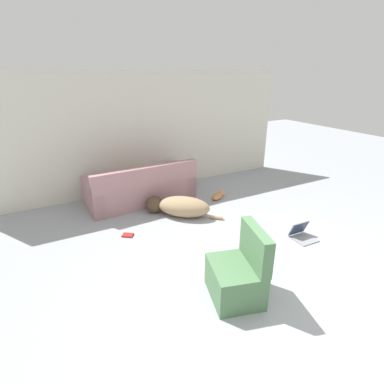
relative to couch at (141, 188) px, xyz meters
name	(u,v)px	position (x,y,z in m)	size (l,w,h in m)	color
ground_plane	(275,300)	(0.40, -3.35, -0.27)	(20.00, 20.00, 0.00)	#999EA3
wall_back	(146,133)	(0.40, 0.64, 0.94)	(6.49, 0.06, 2.42)	beige
couch	(141,188)	(0.00, 0.00, 0.00)	(2.09, 0.99, 0.80)	#A3757A
dog	(179,206)	(0.39, -0.90, -0.10)	(1.17, 1.09, 0.35)	#A38460
cat	(218,195)	(1.42, -0.59, -0.21)	(0.49, 0.36, 0.12)	#BC7A47
laptop_open	(301,233)	(1.71, -2.51, -0.19)	(0.34, 0.35, 0.25)	gray
book_green	(228,256)	(0.42, -2.40, -0.26)	(0.22, 0.17, 0.02)	#2D663D
book_red	(128,235)	(-0.65, -1.19, -0.26)	(0.20, 0.19, 0.02)	maroon
side_chair	(239,274)	(0.07, -3.09, 0.02)	(0.69, 0.75, 0.85)	#4C754C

